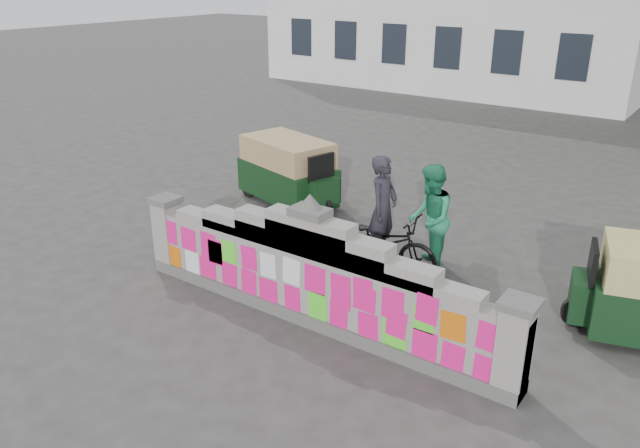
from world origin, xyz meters
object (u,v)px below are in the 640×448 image
Objects in this scene: pedestrian at (430,219)px; rickshaw_left at (290,170)px; cyclist_bike at (382,243)px; cyclist_rider at (382,222)px.

pedestrian reaches higher than rickshaw_left.
pedestrian is (0.61, 0.54, 0.41)m from cyclist_bike.
pedestrian is (0.61, 0.54, 0.03)m from cyclist_rider.
cyclist_rider reaches higher than cyclist_bike.
cyclist_rider is at bearing -73.14° from pedestrian.
cyclist_bike is 0.76× the size of rickshaw_left.
pedestrian reaches higher than cyclist_bike.
rickshaw_left is (-3.42, 1.81, 0.21)m from cyclist_bike.
cyclist_rider is 0.82m from pedestrian.
rickshaw_left is at bearing 57.70° from cyclist_bike.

